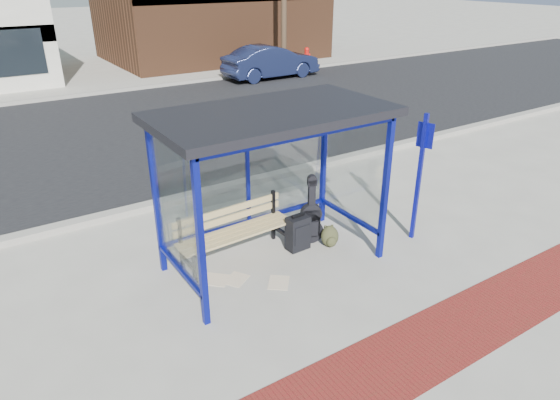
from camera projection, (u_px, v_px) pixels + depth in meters
ground at (274, 263)px, 7.74m from camera, size 120.00×120.00×0.00m
brick_paver_strip at (394, 363)px, 5.76m from camera, size 60.00×1.00×0.01m
curb_near at (196, 195)px, 9.92m from camera, size 60.00×0.25×0.12m
street_asphalt at (120, 133)px, 13.83m from camera, size 60.00×10.00×0.00m
curb_far at (77, 95)px, 17.68m from camera, size 60.00×0.25×0.12m
far_sidewalk at (65, 87)px, 19.15m from camera, size 60.00×4.00×0.01m
bus_shelter at (270, 133)px, 6.92m from camera, size 3.30×1.80×2.42m
bench at (234, 229)px, 7.67m from camera, size 1.90×0.55×0.89m
guitar_bag at (311, 220)px, 8.16m from camera, size 0.43×0.27×1.13m
suitcase at (298, 233)px, 8.00m from camera, size 0.37×0.25×0.63m
backpack at (330, 237)px, 8.14m from camera, size 0.35×0.33×0.35m
sign_post at (420, 171)px, 7.97m from camera, size 0.13×0.26×2.15m
newspaper_a at (214, 279)px, 7.32m from camera, size 0.52×0.52×0.01m
newspaper_b at (279, 282)px, 7.25m from camera, size 0.46×0.47×0.01m
newspaper_c at (236, 279)px, 7.32m from camera, size 0.45×0.42×0.01m
parked_car at (271, 62)px, 20.48m from camera, size 4.05×1.47×1.33m
fire_hydrant at (307, 55)px, 23.66m from camera, size 0.35×0.23×0.78m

